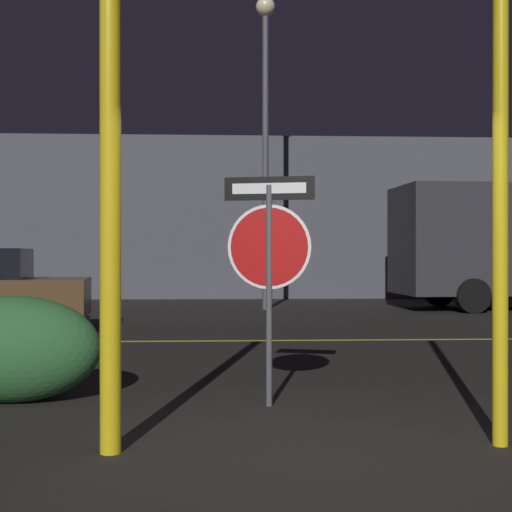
{
  "coord_description": "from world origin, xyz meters",
  "views": [
    {
      "loc": [
        -0.7,
        -4.94,
        1.43
      ],
      "look_at": [
        -0.22,
        4.43,
        1.4
      ],
      "focal_mm": 50.0,
      "sensor_mm": 36.0,
      "label": 1
    }
  ],
  "objects_px": {
    "yellow_pole_right": "(500,213)",
    "street_lamp": "(265,103)",
    "hedge_bush_1": "(12,349)",
    "yellow_pole_left": "(110,208)",
    "stop_sign": "(269,246)"
  },
  "relations": [
    {
      "from": "yellow_pole_right",
      "to": "street_lamp",
      "type": "distance_m",
      "value": 13.5
    },
    {
      "from": "yellow_pole_right",
      "to": "street_lamp",
      "type": "relative_size",
      "value": 0.43
    },
    {
      "from": "stop_sign",
      "to": "street_lamp",
      "type": "distance_m",
      "value": 12.15
    },
    {
      "from": "stop_sign",
      "to": "yellow_pole_left",
      "type": "height_order",
      "value": "yellow_pole_left"
    },
    {
      "from": "stop_sign",
      "to": "street_lamp",
      "type": "height_order",
      "value": "street_lamp"
    },
    {
      "from": "stop_sign",
      "to": "yellow_pole_right",
      "type": "bearing_deg",
      "value": -28.0
    },
    {
      "from": "yellow_pole_left",
      "to": "yellow_pole_right",
      "type": "distance_m",
      "value": 2.88
    },
    {
      "from": "yellow_pole_left",
      "to": "hedge_bush_1",
      "type": "relative_size",
      "value": 2.07
    },
    {
      "from": "yellow_pole_right",
      "to": "street_lamp",
      "type": "xyz_separation_m",
      "value": [
        -0.92,
        12.99,
        3.56
      ]
    },
    {
      "from": "stop_sign",
      "to": "street_lamp",
      "type": "relative_size",
      "value": 0.27
    },
    {
      "from": "hedge_bush_1",
      "to": "street_lamp",
      "type": "bearing_deg",
      "value": 74.21
    },
    {
      "from": "stop_sign",
      "to": "yellow_pole_right",
      "type": "relative_size",
      "value": 0.62
    },
    {
      "from": "hedge_bush_1",
      "to": "street_lamp",
      "type": "height_order",
      "value": "street_lamp"
    },
    {
      "from": "yellow_pole_right",
      "to": "street_lamp",
      "type": "height_order",
      "value": "street_lamp"
    },
    {
      "from": "yellow_pole_left",
      "to": "street_lamp",
      "type": "xyz_separation_m",
      "value": [
        1.96,
        13.04,
        3.53
      ]
    }
  ]
}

